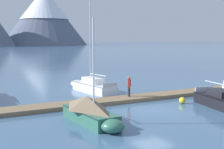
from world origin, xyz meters
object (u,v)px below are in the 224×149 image
object	(u,v)px
sailboat_mid_dock_starboard	(224,101)
mooring_buoy_channel_marker	(182,100)
sailboat_second_berth	(91,111)
person_on_dock	(129,85)
sailboat_mid_dock_port	(91,85)

from	to	relation	value
sailboat_mid_dock_starboard	mooring_buoy_channel_marker	size ratio (longest dim) A/B	13.80
sailboat_second_berth	person_on_dock	distance (m)	7.97
mooring_buoy_channel_marker	sailboat_second_berth	bearing A→B (deg)	-167.89
sailboat_mid_dock_starboard	person_on_dock	world-z (taller)	sailboat_mid_dock_starboard
sailboat_second_berth	sailboat_mid_dock_starboard	xyz separation A→B (m)	(10.39, -0.82, -0.21)
sailboat_mid_dock_starboard	mooring_buoy_channel_marker	bearing A→B (deg)	119.93
sailboat_second_berth	sailboat_mid_dock_starboard	size ratio (longest dim) A/B	0.77
sailboat_mid_dock_port	sailboat_mid_dock_starboard	xyz separation A→B (m)	(5.19, -11.87, -0.01)
person_on_dock	mooring_buoy_channel_marker	distance (m)	4.52
sailboat_mid_dock_starboard	person_on_dock	bearing A→B (deg)	126.05
person_on_dock	mooring_buoy_channel_marker	size ratio (longest dim) A/B	2.81
mooring_buoy_channel_marker	sailboat_mid_dock_starboard	bearing A→B (deg)	-60.07
person_on_dock	sailboat_mid_dock_port	bearing A→B (deg)	97.60
mooring_buoy_channel_marker	sailboat_mid_dock_port	bearing A→B (deg)	111.64
sailboat_second_berth	sailboat_mid_dock_port	size ratio (longest dim) A/B	0.71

